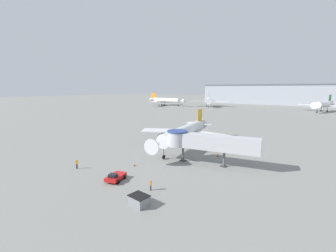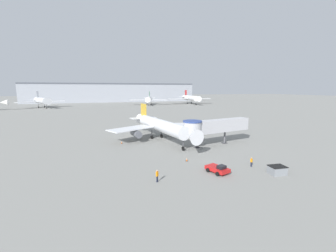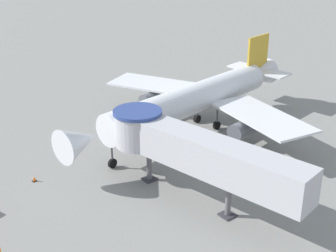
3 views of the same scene
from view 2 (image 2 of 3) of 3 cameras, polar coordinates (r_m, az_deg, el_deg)
ground_plane at (r=55.97m, az=-0.53°, el=-3.81°), size 800.00×800.00×0.00m
main_airplane at (r=56.53m, az=-2.08°, el=0.08°), size 25.85×30.23×8.51m
jet_bridge at (r=51.93m, az=11.20°, el=-0.07°), size 17.75×6.23×6.09m
pushback_tug_red at (r=36.12m, az=12.54°, el=-10.57°), size 3.02×4.01×1.38m
service_container_gray at (r=38.44m, az=25.98°, el=-10.04°), size 2.57×2.11×1.31m
traffic_cone_starboard_wing at (r=58.00m, az=8.53°, el=-3.06°), size 0.47×0.47×0.78m
traffic_cone_near_nose at (r=40.87m, az=4.79°, el=-8.48°), size 0.37×0.37×0.62m
traffic_cone_port_wing at (r=54.38m, az=-11.70°, el=-4.09°), size 0.36×0.36×0.61m
ground_crew_marshaller at (r=40.24m, az=20.43°, el=-8.40°), size 0.26×0.35×1.61m
ground_crew_wing_walker at (r=31.89m, az=-2.77°, el=-12.33°), size 0.39×0.35×1.78m
background_jet_red_tail at (r=189.98m, az=5.74°, el=7.10°), size 37.32×37.07×11.59m
background_jet_gray_tail at (r=172.40m, az=-29.39°, el=5.63°), size 28.49×26.88×11.13m
background_jet_green_tail at (r=179.33m, az=-4.89°, el=6.82°), size 30.11×27.17×10.45m
terminal_building at (r=227.73m, az=-13.61°, el=8.26°), size 158.78×19.54×17.95m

